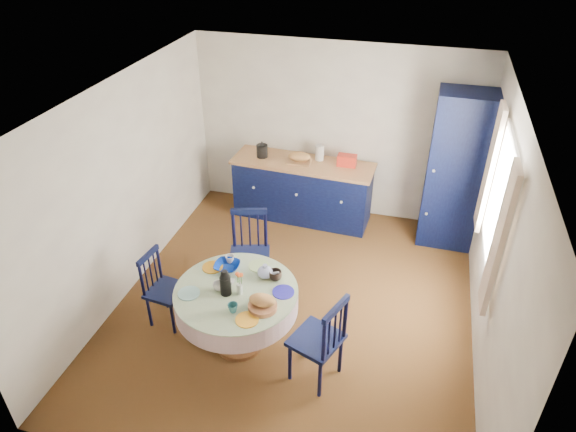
# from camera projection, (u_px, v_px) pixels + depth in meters

# --- Properties ---
(floor) EXTENTS (4.50, 4.50, 0.00)m
(floor) POSITION_uv_depth(u_px,v_px,m) (294.00, 305.00, 6.02)
(floor) COLOR black
(floor) RESTS_ON ground
(ceiling) EXTENTS (4.50, 4.50, 0.00)m
(ceiling) POSITION_uv_depth(u_px,v_px,m) (296.00, 99.00, 4.67)
(ceiling) COLOR white
(ceiling) RESTS_ON wall_back
(wall_back) EXTENTS (4.00, 0.02, 2.50)m
(wall_back) POSITION_uv_depth(u_px,v_px,m) (336.00, 132.00, 7.17)
(wall_back) COLOR silver
(wall_back) RESTS_ON floor
(wall_left) EXTENTS (0.02, 4.50, 2.50)m
(wall_left) POSITION_uv_depth(u_px,v_px,m) (124.00, 190.00, 5.79)
(wall_left) COLOR silver
(wall_left) RESTS_ON floor
(wall_right) EXTENTS (0.02, 4.50, 2.50)m
(wall_right) POSITION_uv_depth(u_px,v_px,m) (497.00, 245.00, 4.90)
(wall_right) COLOR silver
(wall_right) RESTS_ON floor
(window) EXTENTS (0.10, 1.74, 1.45)m
(window) POSITION_uv_depth(u_px,v_px,m) (497.00, 204.00, 5.01)
(window) COLOR white
(window) RESTS_ON wall_right
(kitchen_counter) EXTENTS (2.03, 0.72, 1.13)m
(kitchen_counter) POSITION_uv_depth(u_px,v_px,m) (302.00, 189.00, 7.40)
(kitchen_counter) COLOR black
(kitchen_counter) RESTS_ON floor
(pantry_cabinet) EXTENTS (0.74, 0.55, 2.11)m
(pantry_cabinet) POSITION_uv_depth(u_px,v_px,m) (456.00, 172.00, 6.58)
(pantry_cabinet) COLOR black
(pantry_cabinet) RESTS_ON floor
(dining_table) EXTENTS (1.24, 1.24, 1.03)m
(dining_table) POSITION_uv_depth(u_px,v_px,m) (237.00, 300.00, 5.16)
(dining_table) COLOR brown
(dining_table) RESTS_ON floor
(chair_left) EXTENTS (0.42, 0.44, 0.89)m
(chair_left) POSITION_uv_depth(u_px,v_px,m) (163.00, 288.00, 5.58)
(chair_left) COLOR black
(chair_left) RESTS_ON floor
(chair_far) EXTENTS (0.57, 0.55, 1.03)m
(chair_far) POSITION_uv_depth(u_px,v_px,m) (250.00, 253.00, 6.00)
(chair_far) COLOR black
(chair_far) RESTS_ON floor
(chair_right) EXTENTS (0.57, 0.58, 1.02)m
(chair_right) POSITION_uv_depth(u_px,v_px,m) (320.00, 340.00, 4.85)
(chair_right) COLOR black
(chair_right) RESTS_ON floor
(mug_a) EXTENTS (0.11, 0.11, 0.09)m
(mug_a) POSITION_uv_depth(u_px,v_px,m) (219.00, 286.00, 5.08)
(mug_a) COLOR silver
(mug_a) RESTS_ON dining_table
(mug_b) EXTENTS (0.10, 0.10, 0.09)m
(mug_b) POSITION_uv_depth(u_px,v_px,m) (233.00, 308.00, 4.82)
(mug_b) COLOR #29646C
(mug_b) RESTS_ON dining_table
(mug_c) EXTENTS (0.13, 0.13, 0.11)m
(mug_c) POSITION_uv_depth(u_px,v_px,m) (275.00, 275.00, 5.21)
(mug_c) COLOR black
(mug_c) RESTS_ON dining_table
(mug_d) EXTENTS (0.10, 0.10, 0.09)m
(mug_d) POSITION_uv_depth(u_px,v_px,m) (230.00, 259.00, 5.45)
(mug_d) COLOR silver
(mug_d) RESTS_ON dining_table
(cobalt_bowl) EXTENTS (0.26, 0.26, 0.06)m
(cobalt_bowl) POSITION_uv_depth(u_px,v_px,m) (227.00, 266.00, 5.37)
(cobalt_bowl) COLOR navy
(cobalt_bowl) RESTS_ON dining_table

